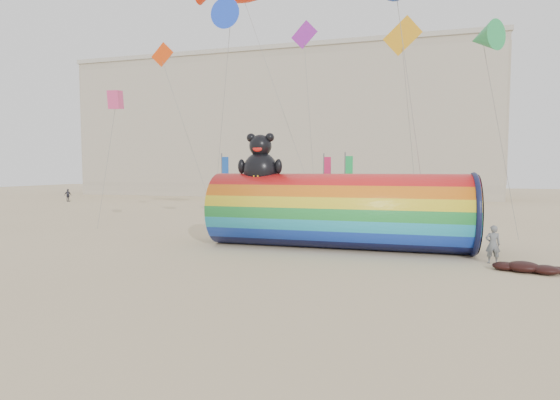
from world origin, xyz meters
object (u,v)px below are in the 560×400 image
(hotel_building, at_px, (280,127))
(windsock_assembly, at_px, (337,209))
(fabric_bundle, at_px, (529,268))
(kite_handler, at_px, (493,244))

(hotel_building, relative_size, windsock_assembly, 4.79)
(windsock_assembly, bearing_deg, fabric_bundle, -22.07)
(kite_handler, relative_size, fabric_bundle, 0.61)
(kite_handler, distance_m, fabric_bundle, 1.75)
(windsock_assembly, bearing_deg, kite_handler, -15.58)
(hotel_building, bearing_deg, fabric_bundle, -63.82)
(kite_handler, height_order, fabric_bundle, kite_handler)
(hotel_building, distance_m, kite_handler, 51.05)
(windsock_assembly, xyz_separation_m, kite_handler, (6.70, -1.87, -1.13))
(fabric_bundle, bearing_deg, windsock_assembly, 157.93)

